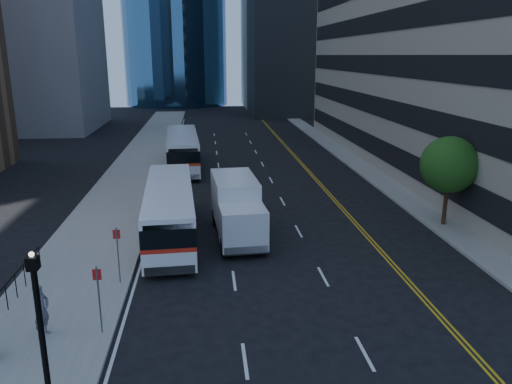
{
  "coord_description": "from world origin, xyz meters",
  "views": [
    {
      "loc": [
        -4.58,
        -18.12,
        9.58
      ],
      "look_at": [
        -2.08,
        6.42,
        2.8
      ],
      "focal_mm": 35.0,
      "sensor_mm": 36.0,
      "label": 1
    }
  ],
  "objects_px": {
    "street_tree": "(449,165)",
    "pedestrian": "(41,311)",
    "lamp_post": "(41,327)",
    "bus_front": "(170,210)",
    "bus_rear": "(183,149)",
    "box_truck": "(237,207)"
  },
  "relations": [
    {
      "from": "lamp_post",
      "to": "bus_rear",
      "type": "xyz_separation_m",
      "value": [
        2.4,
        31.19,
        -1.08
      ]
    },
    {
      "from": "bus_rear",
      "to": "box_truck",
      "type": "height_order",
      "value": "box_truck"
    },
    {
      "from": "street_tree",
      "to": "bus_front",
      "type": "relative_size",
      "value": 0.45
    },
    {
      "from": "lamp_post",
      "to": "bus_front",
      "type": "bearing_deg",
      "value": 80.08
    },
    {
      "from": "lamp_post",
      "to": "pedestrian",
      "type": "relative_size",
      "value": 2.38
    },
    {
      "from": "lamp_post",
      "to": "bus_rear",
      "type": "height_order",
      "value": "lamp_post"
    },
    {
      "from": "bus_rear",
      "to": "street_tree",
      "type": "bearing_deg",
      "value": -50.81
    },
    {
      "from": "box_truck",
      "to": "street_tree",
      "type": "bearing_deg",
      "value": -1.51
    },
    {
      "from": "bus_front",
      "to": "bus_rear",
      "type": "xyz_separation_m",
      "value": [
        -0.0,
        17.47,
        0.08
      ]
    },
    {
      "from": "lamp_post",
      "to": "bus_rear",
      "type": "relative_size",
      "value": 0.39
    },
    {
      "from": "lamp_post",
      "to": "street_tree",
      "type": "bearing_deg",
      "value": 37.87
    },
    {
      "from": "street_tree",
      "to": "bus_rear",
      "type": "bearing_deg",
      "value": 132.22
    },
    {
      "from": "street_tree",
      "to": "bus_rear",
      "type": "distance_m",
      "value": 23.3
    },
    {
      "from": "street_tree",
      "to": "pedestrian",
      "type": "distance_m",
      "value": 21.95
    },
    {
      "from": "lamp_post",
      "to": "box_truck",
      "type": "xyz_separation_m",
      "value": [
        5.99,
        13.52,
        -1.06
      ]
    },
    {
      "from": "bus_front",
      "to": "pedestrian",
      "type": "distance_m",
      "value": 10.46
    },
    {
      "from": "bus_rear",
      "to": "box_truck",
      "type": "distance_m",
      "value": 18.04
    },
    {
      "from": "box_truck",
      "to": "bus_front",
      "type": "bearing_deg",
      "value": 172.88
    },
    {
      "from": "street_tree",
      "to": "box_truck",
      "type": "distance_m",
      "value": 12.18
    },
    {
      "from": "street_tree",
      "to": "box_truck",
      "type": "bearing_deg",
      "value": -177.69
    },
    {
      "from": "bus_front",
      "to": "box_truck",
      "type": "relative_size",
      "value": 1.67
    },
    {
      "from": "street_tree",
      "to": "bus_rear",
      "type": "height_order",
      "value": "street_tree"
    }
  ]
}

